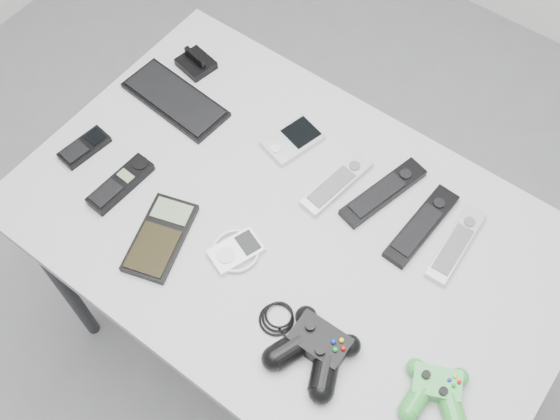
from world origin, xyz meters
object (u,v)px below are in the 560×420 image
Objects in this scene: calculator at (160,237)px; controller_black at (315,348)px; remote_silver_a at (337,183)px; controller_green at (436,390)px; pda at (292,140)px; mobile_phone at (84,147)px; remote_black_b at (422,225)px; cordless_handset at (121,184)px; desk at (292,242)px; remote_black_a at (383,192)px; pda_keyboard at (175,99)px; remote_silver_b at (456,244)px; mp3_player at (236,251)px.

controller_black is at bearing -18.75° from calculator.
remote_silver_a is 1.43× the size of controller_green.
calculator is at bearing -86.63° from pda.
mobile_phone is 0.44× the size of controller_black.
calculator is (-0.42, -0.35, -0.00)m from remote_black_b.
calculator is (0.16, -0.05, -0.00)m from cordless_handset.
desk is 0.44m from controller_green.
cordless_handset is at bearing -134.72° from remote_silver_a.
mobile_phone is (-0.51, -0.26, -0.00)m from remote_silver_a.
calculator is at bearing -115.49° from remote_silver_a.
remote_silver_a is 0.38m from controller_black.
remote_black_a reaches higher than remote_black_b.
remote_black_a is (0.53, 0.07, 0.00)m from pda_keyboard.
pda and mobile_phone have the same top height.
mobile_phone is at bearing -144.74° from remote_silver_a.
remote_silver_b is 1.86× the size of mp3_player.
calculator is at bearing -147.40° from remote_silver_b.
remote_black_b is 0.35m from controller_black.
remote_silver_a reaches higher than mobile_phone.
controller_green is (0.77, 0.02, 0.01)m from cordless_handset.
remote_black_a is at bearing 33.79° from mobile_phone.
pda is 0.49m from controller_black.
desk is at bearing 20.85° from mobile_phone.
pda_keyboard is at bearing -158.10° from remote_black_a.
mobile_phone is (-0.79, -0.28, -0.00)m from remote_silver_b.
calculator is at bearing 161.85° from controller_green.
controller_black is at bearing -108.61° from remote_silver_b.
controller_black reaches higher than cordless_handset.
mp3_player is (-0.17, -0.30, -0.00)m from remote_black_a.
controller_green is at bearing -31.32° from remote_black_a.
remote_silver_b is at bearing 28.99° from desk.
remote_black_b is 0.65m from cordless_handset.
pda is 1.21× the size of mp3_player.
remote_silver_a is at bearing 34.31° from mobile_phone.
controller_black is (0.61, -0.30, 0.02)m from pda_keyboard.
remote_black_b is (0.11, -0.02, -0.00)m from remote_black_a.
remote_silver_b is at bearing 88.09° from controller_green.
mobile_phone is at bearing -139.43° from remote_black_a.
mp3_player is 0.26m from controller_black.
cordless_handset is 1.50× the size of mp3_player.
cordless_handset is at bearing -110.95° from pda.
pda_keyboard is at bearing 108.80° from calculator.
pda is 0.80× the size of cordless_handset.
pda is 0.39m from cordless_handset.
pda_keyboard is 1.33× the size of remote_silver_b.
controller_green is (0.22, 0.07, -0.00)m from controller_black.
cordless_handset is at bearing -2.40° from mobile_phone.
mp3_player is (-0.27, -0.28, -0.00)m from remote_black_b.
controller_green reaches higher than desk.
cordless_handset reaches higher than mp3_player.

